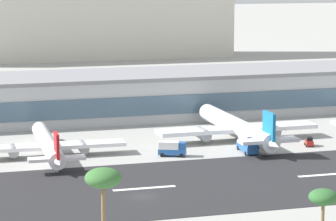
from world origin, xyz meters
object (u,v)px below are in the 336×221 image
at_px(airliner_blue_tail_gate_2, 239,128).
at_px(service_baggage_tug_0, 309,142).
at_px(terminal_building, 108,96).
at_px(service_box_truck_1, 172,148).
at_px(distant_hotel_block, 72,3).
at_px(palm_tree_2, 323,199).
at_px(airliner_red_tail_gate_1, 49,146).
at_px(palm_tree_1, 103,181).
at_px(service_fuel_truck_2, 247,143).

height_order(airliner_blue_tail_gate_2, service_baggage_tug_0, airliner_blue_tail_gate_2).
xyz_separation_m(terminal_building, service_box_truck_1, (3.60, -49.93, -4.24)).
bearing_deg(distant_hotel_block, airliner_blue_tail_gate_2, -87.50).
bearing_deg(airliner_blue_tail_gate_2, palm_tree_2, 166.40).
distance_m(airliner_red_tail_gate_1, palm_tree_1, 68.80).
bearing_deg(terminal_building, palm_tree_1, -102.30).
relative_size(terminal_building, service_box_truck_1, 32.82).
bearing_deg(service_box_truck_1, airliner_red_tail_gate_1, -170.83).
height_order(airliner_red_tail_gate_1, service_fuel_truck_2, airliner_red_tail_gate_1).
bearing_deg(service_box_truck_1, palm_tree_2, -66.48).
xyz_separation_m(service_baggage_tug_0, service_box_truck_1, (-33.16, -1.27, 0.74)).
bearing_deg(terminal_building, service_fuel_truck_2, -67.85).
relative_size(service_box_truck_1, palm_tree_1, 0.47).
relative_size(distant_hotel_block, service_box_truck_1, 22.06).
relative_size(distant_hotel_block, service_baggage_tug_0, 40.42).
height_order(distant_hotel_block, service_fuel_truck_2, distant_hotel_block).
bearing_deg(service_fuel_truck_2, service_box_truck_1, -88.63).
bearing_deg(palm_tree_1, service_fuel_truck_2, 53.56).
relative_size(terminal_building, palm_tree_2, 19.90).
bearing_deg(service_baggage_tug_0, palm_tree_1, -27.17).
height_order(airliner_red_tail_gate_1, palm_tree_2, palm_tree_2).
xyz_separation_m(terminal_building, distant_hotel_block, (15.05, 146.62, 18.45)).
xyz_separation_m(terminal_building, airliner_blue_tail_gate_2, (23.16, -39.04, -2.87)).
bearing_deg(airliner_red_tail_gate_1, service_fuel_truck_2, -97.77).
xyz_separation_m(service_baggage_tug_0, service_fuel_truck_2, (-16.06, -2.17, 0.98)).
height_order(distant_hotel_block, service_baggage_tug_0, distant_hotel_block).
height_order(service_fuel_truck_2, palm_tree_2, palm_tree_2).
relative_size(terminal_building, airliner_blue_tail_gate_2, 4.48).
height_order(airliner_red_tail_gate_1, service_baggage_tug_0, airliner_red_tail_gate_1).
xyz_separation_m(airliner_blue_tail_gate_2, service_fuel_truck_2, (-2.47, -11.79, -1.12)).
distance_m(service_box_truck_1, service_fuel_truck_2, 17.12).
relative_size(airliner_red_tail_gate_1, airliner_blue_tail_gate_2, 0.84).
relative_size(service_baggage_tug_0, palm_tree_1, 0.25).
height_order(service_baggage_tug_0, service_box_truck_1, service_box_truck_1).
xyz_separation_m(distant_hotel_block, airliner_blue_tail_gate_2, (8.10, -185.66, -21.33)).
bearing_deg(service_box_truck_1, service_baggage_tug_0, 24.62).
bearing_deg(palm_tree_2, service_box_truck_1, 91.10).
xyz_separation_m(service_box_truck_1, palm_tree_1, (-28.00, -61.98, 10.29)).
distance_m(airliner_red_tail_gate_1, service_box_truck_1, 26.78).
bearing_deg(terminal_building, airliner_red_tail_gate_1, -117.15).
bearing_deg(airliner_blue_tail_gate_2, distant_hotel_block, 1.69).
xyz_separation_m(palm_tree_1, palm_tree_2, (29.33, -7.47, -2.81)).
xyz_separation_m(airliner_red_tail_gate_1, palm_tree_1, (-1.95, -68.12, 9.45)).
bearing_deg(airliner_red_tail_gate_1, service_baggage_tug_0, -93.21).
xyz_separation_m(terminal_building, palm_tree_2, (4.93, -119.38, 3.25)).
height_order(terminal_building, palm_tree_2, terminal_building).
height_order(service_baggage_tug_0, service_fuel_truck_2, service_fuel_truck_2).
relative_size(airliner_blue_tail_gate_2, palm_tree_2, 4.45).
distance_m(airliner_red_tail_gate_1, service_fuel_truck_2, 43.72).
distance_m(service_fuel_truck_2, palm_tree_1, 76.59).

